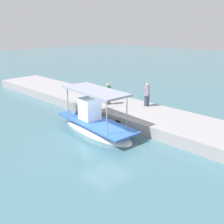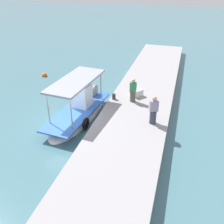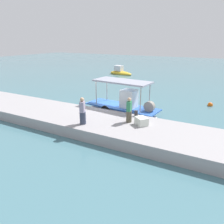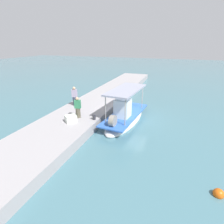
% 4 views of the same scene
% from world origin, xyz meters
% --- Properties ---
extents(ground_plane, '(120.00, 120.00, 0.00)m').
position_xyz_m(ground_plane, '(0.00, 0.00, 0.00)').
color(ground_plane, '#44707B').
extents(dock_quay, '(36.00, 4.18, 0.72)m').
position_xyz_m(dock_quay, '(0.00, -3.91, 0.36)').
color(dock_quay, '#9A9699').
rests_on(dock_quay, ground_plane).
extents(main_fishing_boat, '(6.42, 2.53, 3.06)m').
position_xyz_m(main_fishing_boat, '(1.27, -0.32, 0.47)').
color(main_fishing_boat, silver).
rests_on(main_fishing_boat, ground_plane).
extents(fisherman_near_bollard, '(0.50, 0.55, 1.71)m').
position_xyz_m(fisherman_near_bollard, '(0.84, -5.11, 1.49)').
color(fisherman_near_bollard, '#343B50').
rests_on(fisherman_near_bollard, dock_quay).
extents(fisherman_by_crate, '(0.42, 0.49, 1.61)m').
position_xyz_m(fisherman_by_crate, '(3.21, -3.42, 1.45)').
color(fisherman_by_crate, '#534E3D').
rests_on(fisherman_by_crate, dock_quay).
extents(mooring_bollard, '(0.24, 0.24, 0.38)m').
position_xyz_m(mooring_bollard, '(3.16, -2.12, 0.91)').
color(mooring_bollard, '#2D2D33').
rests_on(mooring_bollard, dock_quay).
extents(cargo_crate, '(0.96, 0.94, 0.49)m').
position_xyz_m(cargo_crate, '(4.10, -3.51, 0.96)').
color(cargo_crate, silver).
rests_on(cargo_crate, dock_quay).
extents(marker_buoy, '(0.45, 0.45, 0.45)m').
position_xyz_m(marker_buoy, '(7.16, 5.55, 0.09)').
color(marker_buoy, '#DC5911').
rests_on(marker_buoy, ground_plane).
extents(moored_boat_mid, '(4.66, 2.58, 1.66)m').
position_xyz_m(moored_boat_mid, '(-8.39, 18.32, 0.28)').
color(moored_boat_mid, gold).
rests_on(moored_boat_mid, ground_plane).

